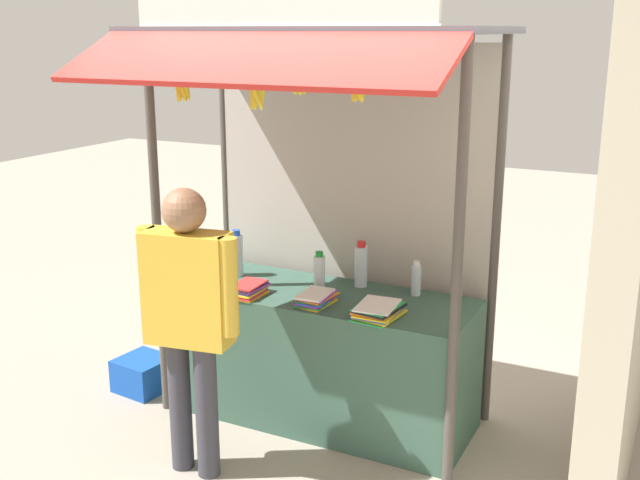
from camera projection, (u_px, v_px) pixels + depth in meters
name	position (u px, v px, depth m)	size (l,w,h in m)	color
ground_plane	(320.00, 416.00, 5.09)	(20.00, 20.00, 0.00)	#9E9384
stall_counter	(320.00, 356.00, 4.98)	(1.96, 0.71, 0.86)	#385B4C
stall_structure	(328.00, 157.00, 4.73)	(2.16, 1.54, 2.84)	#4C4742
water_bottle_front_right	(319.00, 273.00, 4.88)	(0.07, 0.07, 0.26)	silver
water_bottle_right	(416.00, 279.00, 4.81)	(0.06, 0.06, 0.22)	silver
water_bottle_left	(361.00, 265.00, 4.96)	(0.08, 0.08, 0.30)	silver
water_bottle_mid_left	(236.00, 254.00, 5.18)	(0.09, 0.09, 0.32)	silver
magazine_stack_back_left	(248.00, 289.00, 4.82)	(0.19, 0.27, 0.07)	yellow
magazine_stack_rear_center	(378.00, 311.00, 4.46)	(0.26, 0.33, 0.08)	green
magazine_stack_mid_right	(316.00, 298.00, 4.67)	(0.20, 0.28, 0.07)	yellow
magazine_stack_front_left	(199.00, 281.00, 5.06)	(0.25, 0.28, 0.03)	purple
banana_bunch_rightmost	(257.00, 96.00, 4.21)	(0.11, 0.11, 0.31)	#332D23
banana_bunch_inner_right	(359.00, 88.00, 3.93)	(0.10, 0.10, 0.25)	#332D23
banana_bunch_leftmost	(182.00, 86.00, 4.42)	(0.10, 0.11, 0.29)	#332D23
banana_bunch_inner_left	(300.00, 82.00, 4.07)	(0.11, 0.10, 0.22)	#332D23
vendor_person	(189.00, 307.00, 4.21)	(0.63, 0.27, 1.67)	#383842
plastic_crate	(143.00, 374.00, 5.45)	(0.33, 0.33, 0.23)	#194CB2
neighbour_wall	(640.00, 210.00, 4.17)	(0.20, 2.40, 3.05)	beige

